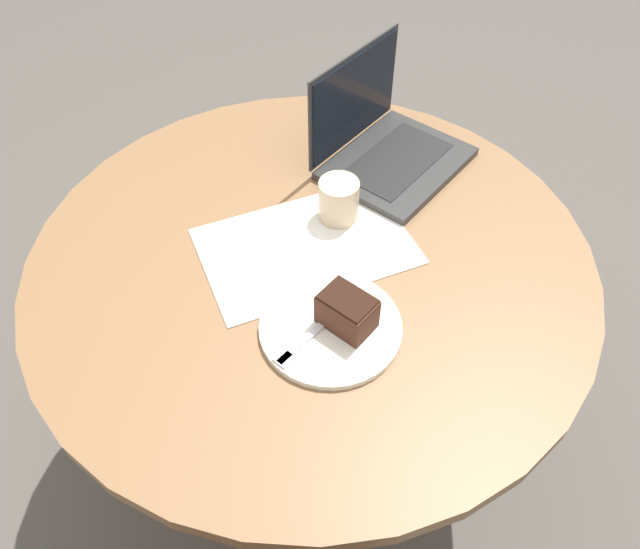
{
  "coord_description": "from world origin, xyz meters",
  "views": [
    {
      "loc": [
        -0.57,
        -0.56,
        1.55
      ],
      "look_at": [
        -0.05,
        -0.07,
        0.75
      ],
      "focal_mm": 35.0,
      "sensor_mm": 36.0,
      "label": 1
    }
  ],
  "objects": [
    {
      "name": "cake_slice",
      "position": [
        -0.08,
        -0.16,
        0.75
      ],
      "size": [
        0.07,
        0.09,
        0.07
      ],
      "rotation": [
        0.0,
        0.0,
        4.77
      ],
      "color": "#472619",
      "rests_on": "plate"
    },
    {
      "name": "fork",
      "position": [
        -0.15,
        -0.14,
        0.72
      ],
      "size": [
        0.17,
        0.03,
        0.0
      ],
      "rotation": [
        0.0,
        0.0,
        9.45
      ],
      "color": "silver",
      "rests_on": "plate"
    },
    {
      "name": "plate",
      "position": [
        -0.1,
        -0.14,
        0.71
      ],
      "size": [
        0.24,
        0.24,
        0.01
      ],
      "color": "silver",
      "rests_on": "dining_table"
    },
    {
      "name": "laptop",
      "position": [
        0.31,
        0.07,
        0.75
      ],
      "size": [
        0.31,
        0.26,
        0.22
      ],
      "rotation": [
        0.0,
        0.0,
        3.21
      ],
      "color": "#2D2D2D",
      "rests_on": "dining_table"
    },
    {
      "name": "coffee_glass",
      "position": [
        0.11,
        0.03,
        0.75
      ],
      "size": [
        0.08,
        0.08,
        0.09
      ],
      "color": "#C6AD89",
      "rests_on": "dining_table"
    },
    {
      "name": "ground_plane",
      "position": [
        0.0,
        0.0,
        0.0
      ],
      "size": [
        12.0,
        12.0,
        0.0
      ],
      "primitive_type": "plane",
      "color": "#4C4742"
    },
    {
      "name": "dining_table",
      "position": [
        0.0,
        0.0,
        0.54
      ],
      "size": [
        1.05,
        1.05,
        0.71
      ],
      "color": "brown",
      "rests_on": "ground_plane"
    },
    {
      "name": "paper_document",
      "position": [
        0.01,
        0.02,
        0.71
      ],
      "size": [
        0.46,
        0.39,
        0.0
      ],
      "rotation": [
        0.0,
        0.0,
        -0.42
      ],
      "color": "white",
      "rests_on": "dining_table"
    }
  ]
}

